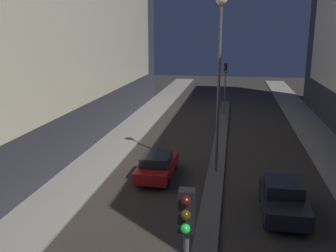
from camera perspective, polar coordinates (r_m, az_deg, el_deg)
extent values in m
cube|color=#383842|center=(28.05, -17.95, 16.94)|extent=(6.00, 41.42, 19.48)
cube|color=#56544F|center=(25.79, 7.69, -4.04)|extent=(0.96, 38.59, 0.13)
cube|color=black|center=(7.63, 2.87, -12.76)|extent=(0.32, 0.28, 0.90)
sphere|color=#4C0F0F|center=(7.34, 2.72, -11.30)|extent=(0.20, 0.20, 0.20)
sphere|color=#4C380A|center=(7.47, 2.69, -13.38)|extent=(0.20, 0.20, 0.20)
sphere|color=#1EEA4C|center=(7.62, 2.66, -15.38)|extent=(0.20, 0.20, 0.20)
cylinder|color=#4C4C51|center=(37.50, 8.64, 4.95)|extent=(0.12, 0.12, 4.05)
cube|color=black|center=(37.19, 8.78, 8.71)|extent=(0.32, 0.28, 0.90)
sphere|color=#4C0F0F|center=(36.98, 8.79, 9.15)|extent=(0.20, 0.20, 0.20)
sphere|color=#4C380A|center=(37.01, 8.77, 8.68)|extent=(0.20, 0.20, 0.20)
sphere|color=#1EEA4C|center=(37.04, 8.76, 8.22)|extent=(0.20, 0.20, 0.20)
cylinder|color=#4C4C51|center=(21.15, 7.69, 5.25)|extent=(0.16, 0.16, 9.42)
cube|color=maroon|center=(21.38, -1.61, -6.21)|extent=(1.80, 4.34, 0.62)
cube|color=black|center=(20.89, -1.80, -5.06)|extent=(1.53, 1.95, 0.51)
cube|color=red|center=(19.54, -4.73, -8.18)|extent=(0.14, 0.04, 0.10)
cube|color=red|center=(19.27, -1.06, -8.45)|extent=(0.14, 0.04, 0.10)
cylinder|color=black|center=(22.88, -2.88, -5.65)|extent=(0.22, 0.64, 0.64)
cylinder|color=black|center=(22.60, 1.05, -5.89)|extent=(0.22, 0.64, 0.64)
cylinder|color=black|center=(20.44, -4.56, -8.16)|extent=(0.22, 0.64, 0.64)
cylinder|color=black|center=(20.12, -0.15, -8.48)|extent=(0.22, 0.64, 0.64)
cube|color=black|center=(17.92, 17.17, -10.91)|extent=(1.90, 4.19, 0.70)
cube|color=black|center=(17.96, 17.20, -8.73)|extent=(1.62, 1.88, 0.52)
cube|color=red|center=(19.74, 14.53, -8.22)|extent=(0.14, 0.04, 0.10)
cube|color=red|center=(19.90, 18.39, -8.32)|extent=(0.14, 0.04, 0.10)
cylinder|color=black|center=(19.14, 14.10, -10.17)|extent=(0.22, 0.64, 0.64)
cylinder|color=black|center=(19.36, 19.15, -10.28)|extent=(0.22, 0.64, 0.64)
cylinder|color=black|center=(16.81, 14.69, -13.79)|extent=(0.22, 0.64, 0.64)
cylinder|color=black|center=(17.06, 20.49, -13.84)|extent=(0.22, 0.64, 0.64)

